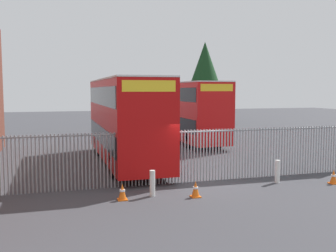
{
  "coord_description": "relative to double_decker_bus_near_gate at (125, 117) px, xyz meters",
  "views": [
    {
      "loc": [
        -5.62,
        -14.96,
        3.83
      ],
      "look_at": [
        0.0,
        4.0,
        2.0
      ],
      "focal_mm": 41.25,
      "sensor_mm": 36.0,
      "label": 1
    }
  ],
  "objects": [
    {
      "name": "bollard_center_front",
      "position": [
        5.3,
        -6.08,
        -1.95
      ],
      "size": [
        0.2,
        0.2,
        0.95
      ],
      "primitive_type": "cylinder",
      "color": "silver",
      "rests_on": "ground"
    },
    {
      "name": "double_decker_bus_behind_fence_left",
      "position": [
        6.0,
        7.22,
        0.0
      ],
      "size": [
        2.54,
        10.81,
        4.42
      ],
      "color": "red",
      "rests_on": "ground"
    },
    {
      "name": "bollard_near_left",
      "position": [
        -0.18,
        -6.58,
        -1.95
      ],
      "size": [
        0.2,
        0.2,
        0.95
      ],
      "primitive_type": "cylinder",
      "color": "silver",
      "rests_on": "ground"
    },
    {
      "name": "traffic_cone_near_kerb",
      "position": [
        -1.32,
        -6.77,
        -2.13
      ],
      "size": [
        0.34,
        0.34,
        0.59
      ],
      "color": "orange",
      "rests_on": "ground"
    },
    {
      "name": "tree_tall_back",
      "position": [
        13.62,
        22.73,
        3.51
      ],
      "size": [
        4.98,
        4.98,
        9.49
      ],
      "color": "#4C3823",
      "rests_on": "ground"
    },
    {
      "name": "traffic_cone_mid_forecourt",
      "position": [
        7.42,
        -6.88,
        -2.13
      ],
      "size": [
        0.34,
        0.34,
        0.59
      ],
      "color": "orange",
      "rests_on": "ground"
    },
    {
      "name": "ground_plane",
      "position": [
        2.08,
        3.07,
        -2.42
      ],
      "size": [
        100.0,
        100.0,
        0.0
      ],
      "primitive_type": "plane",
      "color": "#3D3D42"
    },
    {
      "name": "traffic_cone_by_gate",
      "position": [
        1.27,
        -7.14,
        -2.13
      ],
      "size": [
        0.34,
        0.34,
        0.59
      ],
      "color": "orange",
      "rests_on": "ground"
    },
    {
      "name": "palisade_fence",
      "position": [
        1.69,
        -4.93,
        -1.24
      ],
      "size": [
        15.89,
        0.14,
        2.35
      ],
      "color": "gray",
      "rests_on": "ground"
    },
    {
      "name": "double_decker_bus_near_gate",
      "position": [
        0.0,
        0.0,
        0.0
      ],
      "size": [
        2.54,
        10.81,
        4.42
      ],
      "color": "#B70C0C",
      "rests_on": "ground"
    }
  ]
}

